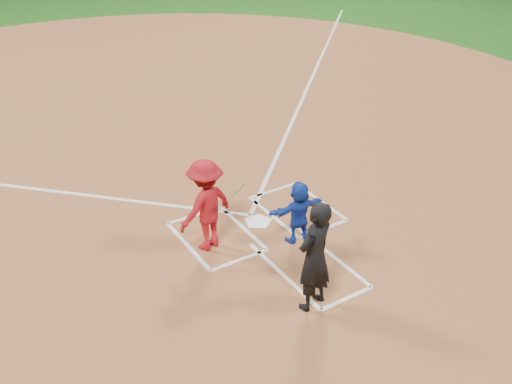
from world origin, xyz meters
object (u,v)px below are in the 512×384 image
home_plate (258,222)px  catcher (299,212)px  umpire (314,256)px  batter_at_plate (206,205)px

home_plate → catcher: size_ratio=0.48×
catcher → umpire: bearing=65.4°
catcher → batter_at_plate: batter_at_plate is taller
home_plate → umpire: (-0.59, -2.60, 0.97)m
home_plate → batter_at_plate: bearing=9.2°
home_plate → batter_at_plate: (-1.26, -0.20, 0.90)m
umpire → batter_at_plate: umpire is taller
batter_at_plate → umpire: bearing=-74.5°
home_plate → umpire: bearing=77.1°
batter_at_plate → catcher: bearing=-24.9°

